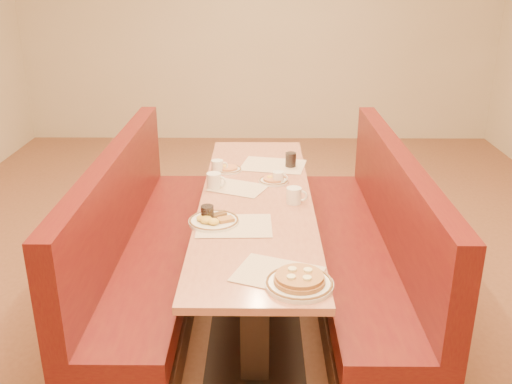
{
  "coord_description": "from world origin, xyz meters",
  "views": [
    {
      "loc": [
        0.03,
        -3.33,
        2.1
      ],
      "look_at": [
        0.0,
        -0.14,
        0.85
      ],
      "focal_mm": 40.0,
      "sensor_mm": 36.0,
      "label": 1
    }
  ],
  "objects_px": {
    "soda_tumbler_near": "(207,214)",
    "soda_tumbler_mid": "(291,160)",
    "booth_left": "(145,253)",
    "booth_right": "(368,254)",
    "diner_table": "(256,251)",
    "coffee_mug_a": "(295,195)",
    "eggs_plate": "(213,220)",
    "pancake_plate": "(299,281)",
    "coffee_mug_b": "(215,180)",
    "coffee_mug_d": "(218,166)",
    "coffee_mug_c": "(278,177)"
  },
  "relations": [
    {
      "from": "eggs_plate",
      "to": "soda_tumbler_near",
      "type": "height_order",
      "value": "soda_tumbler_near"
    },
    {
      "from": "coffee_mug_a",
      "to": "pancake_plate",
      "type": "bearing_deg",
      "value": -84.47
    },
    {
      "from": "coffee_mug_b",
      "to": "pancake_plate",
      "type": "bearing_deg",
      "value": -51.27
    },
    {
      "from": "diner_table",
      "to": "coffee_mug_d",
      "type": "distance_m",
      "value": 0.7
    },
    {
      "from": "eggs_plate",
      "to": "coffee_mug_b",
      "type": "relative_size",
      "value": 2.16
    },
    {
      "from": "coffee_mug_a",
      "to": "coffee_mug_d",
      "type": "bearing_deg",
      "value": 139.51
    },
    {
      "from": "diner_table",
      "to": "coffee_mug_b",
      "type": "xyz_separation_m",
      "value": [
        -0.28,
        0.18,
        0.43
      ]
    },
    {
      "from": "coffee_mug_a",
      "to": "coffee_mug_b",
      "type": "bearing_deg",
      "value": 160.86
    },
    {
      "from": "coffee_mug_a",
      "to": "soda_tumbler_near",
      "type": "xyz_separation_m",
      "value": [
        -0.51,
        -0.29,
        -0.0
      ]
    },
    {
      "from": "booth_right",
      "to": "coffee_mug_a",
      "type": "height_order",
      "value": "booth_right"
    },
    {
      "from": "coffee_mug_b",
      "to": "soda_tumbler_mid",
      "type": "relative_size",
      "value": 1.23
    },
    {
      "from": "coffee_mug_a",
      "to": "coffee_mug_c",
      "type": "bearing_deg",
      "value": 111.57
    },
    {
      "from": "booth_right",
      "to": "coffee_mug_c",
      "type": "xyz_separation_m",
      "value": [
        -0.58,
        0.28,
        0.43
      ]
    },
    {
      "from": "diner_table",
      "to": "coffee_mug_d",
      "type": "bearing_deg",
      "value": 119.34
    },
    {
      "from": "coffee_mug_c",
      "to": "soda_tumbler_near",
      "type": "height_order",
      "value": "soda_tumbler_near"
    },
    {
      "from": "eggs_plate",
      "to": "coffee_mug_c",
      "type": "relative_size",
      "value": 2.71
    },
    {
      "from": "coffee_mug_a",
      "to": "booth_right",
      "type": "bearing_deg",
      "value": 15.85
    },
    {
      "from": "coffee_mug_d",
      "to": "soda_tumbler_mid",
      "type": "height_order",
      "value": "soda_tumbler_mid"
    },
    {
      "from": "coffee_mug_b",
      "to": "soda_tumbler_near",
      "type": "bearing_deg",
      "value": -72.24
    },
    {
      "from": "booth_right",
      "to": "coffee_mug_c",
      "type": "relative_size",
      "value": 23.46
    },
    {
      "from": "eggs_plate",
      "to": "coffee_mug_d",
      "type": "distance_m",
      "value": 0.87
    },
    {
      "from": "coffee_mug_d",
      "to": "soda_tumbler_mid",
      "type": "bearing_deg",
      "value": 3.75
    },
    {
      "from": "booth_left",
      "to": "coffee_mug_d",
      "type": "bearing_deg",
      "value": 47.18
    },
    {
      "from": "eggs_plate",
      "to": "soda_tumbler_mid",
      "type": "xyz_separation_m",
      "value": [
        0.49,
        1.0,
        0.04
      ]
    },
    {
      "from": "booth_right",
      "to": "pancake_plate",
      "type": "bearing_deg",
      "value": -116.28
    },
    {
      "from": "booth_right",
      "to": "coffee_mug_a",
      "type": "xyz_separation_m",
      "value": [
        -0.5,
        -0.07,
        0.44
      ]
    },
    {
      "from": "coffee_mug_a",
      "to": "soda_tumbler_mid",
      "type": "relative_size",
      "value": 1.22
    },
    {
      "from": "booth_right",
      "to": "coffee_mug_d",
      "type": "height_order",
      "value": "booth_right"
    },
    {
      "from": "diner_table",
      "to": "booth_left",
      "type": "relative_size",
      "value": 1.0
    },
    {
      "from": "booth_right",
      "to": "coffee_mug_b",
      "type": "bearing_deg",
      "value": 169.83
    },
    {
      "from": "soda_tumbler_near",
      "to": "soda_tumbler_mid",
      "type": "xyz_separation_m",
      "value": [
        0.52,
        0.98,
        0.0
      ]
    },
    {
      "from": "eggs_plate",
      "to": "coffee_mug_d",
      "type": "bearing_deg",
      "value": 92.4
    },
    {
      "from": "diner_table",
      "to": "booth_right",
      "type": "relative_size",
      "value": 1.0
    },
    {
      "from": "pancake_plate",
      "to": "coffee_mug_b",
      "type": "xyz_separation_m",
      "value": [
        -0.48,
        1.25,
        0.03
      ]
    },
    {
      "from": "booth_right",
      "to": "soda_tumbler_near",
      "type": "xyz_separation_m",
      "value": [
        -1.01,
        -0.37,
        0.44
      ]
    },
    {
      "from": "booth_right",
      "to": "soda_tumbler_near",
      "type": "bearing_deg",
      "value": -160.0
    },
    {
      "from": "booth_right",
      "to": "diner_table",
      "type": "bearing_deg",
      "value": 180.0
    },
    {
      "from": "soda_tumbler_near",
      "to": "soda_tumbler_mid",
      "type": "relative_size",
      "value": 0.94
    },
    {
      "from": "eggs_plate",
      "to": "soda_tumbler_mid",
      "type": "distance_m",
      "value": 1.11
    },
    {
      "from": "soda_tumbler_near",
      "to": "booth_right",
      "type": "bearing_deg",
      "value": 20.0
    },
    {
      "from": "soda_tumbler_mid",
      "to": "booth_left",
      "type": "bearing_deg",
      "value": -147.81
    },
    {
      "from": "booth_left",
      "to": "coffee_mug_a",
      "type": "distance_m",
      "value": 1.07
    },
    {
      "from": "coffee_mug_a",
      "to": "coffee_mug_c",
      "type": "height_order",
      "value": "coffee_mug_a"
    },
    {
      "from": "booth_left",
      "to": "soda_tumbler_near",
      "type": "distance_m",
      "value": 0.73
    },
    {
      "from": "coffee_mug_a",
      "to": "coffee_mug_c",
      "type": "distance_m",
      "value": 0.36
    },
    {
      "from": "coffee_mug_a",
      "to": "coffee_mug_b",
      "type": "distance_m",
      "value": 0.57
    },
    {
      "from": "soda_tumbler_mid",
      "to": "pancake_plate",
      "type": "bearing_deg",
      "value": -91.37
    },
    {
      "from": "eggs_plate",
      "to": "booth_left",
      "type": "bearing_deg",
      "value": 142.4
    },
    {
      "from": "soda_tumbler_mid",
      "to": "eggs_plate",
      "type": "bearing_deg",
      "value": -116.03
    },
    {
      "from": "diner_table",
      "to": "soda_tumbler_mid",
      "type": "relative_size",
      "value": 22.96
    }
  ]
}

